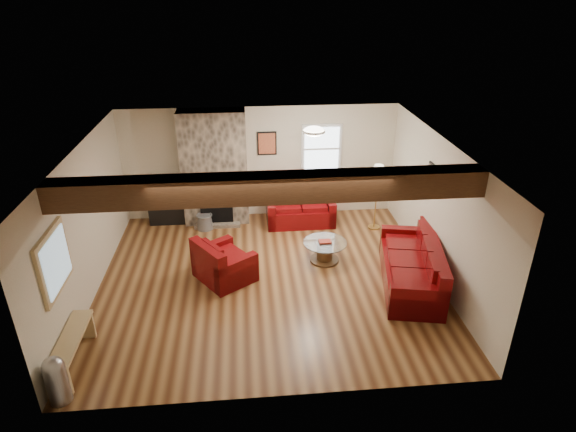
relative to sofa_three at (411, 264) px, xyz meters
name	(u,v)px	position (x,y,z in m)	size (l,w,h in m)	color
room	(267,217)	(-2.48, 0.39, 0.83)	(8.00, 8.00, 8.00)	#4F2B15
oak_beam	(271,188)	(-2.48, -0.86, 1.89)	(6.00, 0.36, 0.38)	#361E10
chimney_breast	(215,170)	(-3.48, 2.88, 0.80)	(1.40, 0.67, 2.50)	#3B342D
back_window	(322,148)	(-1.13, 3.10, 1.13)	(0.90, 0.08, 1.10)	silver
hatch_window	(55,262)	(-5.44, -1.11, 1.03)	(0.08, 1.00, 0.90)	tan
ceiling_dome	(314,133)	(-1.58, 1.29, 2.02)	(0.40, 0.40, 0.18)	white
artwork_back	(267,143)	(-2.33, 3.10, 1.28)	(0.42, 0.06, 0.52)	black
artwork_right	(434,177)	(0.48, 0.69, 1.33)	(0.06, 0.55, 0.42)	black
sofa_three	(411,264)	(0.00, 0.00, 0.00)	(2.17, 0.91, 0.84)	#4D050A
loveseat	(300,206)	(-1.65, 2.62, -0.03)	(1.48, 0.85, 0.78)	#4D050A
armchair_red	(224,260)	(-3.26, 0.50, -0.04)	(0.95, 0.83, 0.77)	#4D050A
coffee_table	(325,251)	(-1.37, 0.93, -0.22)	(0.83, 0.83, 0.43)	#402A14
tv_cabinet	(171,212)	(-4.50, 2.92, -0.19)	(0.93, 0.37, 0.47)	black
television	(169,193)	(-4.50, 2.92, 0.28)	(0.82, 0.11, 0.47)	black
floor_lamp	(378,175)	(-0.07, 2.20, 0.82)	(0.37, 0.37, 1.45)	tan
pine_bench	(73,351)	(-5.31, -1.51, -0.19)	(0.29, 1.24, 0.46)	tan
pedal_bin	(56,380)	(-5.30, -2.16, -0.07)	(0.28, 0.28, 0.69)	#9B9B9F
coal_bucket	(205,221)	(-3.75, 2.50, -0.25)	(0.36, 0.36, 0.34)	gray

